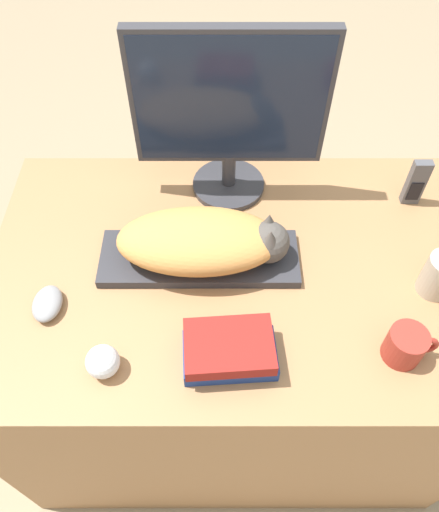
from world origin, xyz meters
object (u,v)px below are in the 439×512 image
at_px(cat, 207,241).
at_px(keyboard, 200,258).
at_px(baseball, 103,361).
at_px(book_stack, 230,351).
at_px(coffee_mug, 407,346).
at_px(monitor, 231,109).
at_px(phone, 417,183).
at_px(computer_mouse, 48,303).

bearing_deg(cat, keyboard, 180.00).
relative_size(cat, baseball, 5.70).
height_order(cat, book_stack, cat).
height_order(cat, coffee_mug, cat).
bearing_deg(keyboard, monitor, 73.98).
bearing_deg(book_stack, coffee_mug, 1.90).
distance_m(baseball, phone, 0.89).
bearing_deg(baseball, keyboard, 56.15).
bearing_deg(computer_mouse, cat, 20.30).
bearing_deg(cat, phone, 20.73).
distance_m(phone, book_stack, 0.68).
distance_m(coffee_mug, baseball, 0.63).
bearing_deg(computer_mouse, monitor, 43.24).
xyz_separation_m(keyboard, phone, (0.56, 0.20, 0.06)).
bearing_deg(phone, keyboard, -159.93).
height_order(baseball, book_stack, book_stack).
distance_m(coffee_mug, phone, 0.47).
relative_size(monitor, phone, 3.42).
height_order(cat, baseball, cat).
bearing_deg(keyboard, cat, -0.00).
bearing_deg(keyboard, book_stack, -75.14).
relative_size(cat, computer_mouse, 4.17).
bearing_deg(keyboard, computer_mouse, -158.64).
xyz_separation_m(phone, book_stack, (-0.49, -0.47, -0.03)).
bearing_deg(cat, monitor, 78.07).
height_order(keyboard, cat, cat).
relative_size(coffee_mug, baseball, 1.57).
height_order(monitor, computer_mouse, monitor).
bearing_deg(cat, book_stack, -79.19).
bearing_deg(computer_mouse, coffee_mug, -8.51).
distance_m(monitor, computer_mouse, 0.62).
bearing_deg(computer_mouse, keyboard, 21.36).
bearing_deg(monitor, keyboard, -106.02).
xyz_separation_m(keyboard, computer_mouse, (-0.34, -0.13, 0.01)).
bearing_deg(coffee_mug, phone, 75.06).
bearing_deg(coffee_mug, baseball, -176.86).
relative_size(computer_mouse, book_stack, 0.48).
distance_m(keyboard, phone, 0.60).
bearing_deg(monitor, book_stack, -90.46).
xyz_separation_m(monitor, computer_mouse, (-0.41, -0.39, -0.24)).
xyz_separation_m(baseball, phone, (0.75, 0.49, 0.03)).
relative_size(monitor, book_stack, 2.32).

